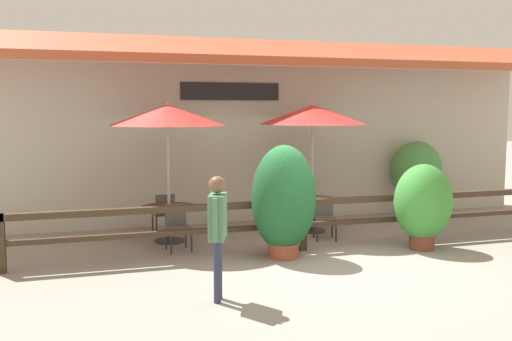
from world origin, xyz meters
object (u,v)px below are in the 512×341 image
Objects in this scene: dining_table_near at (169,213)px; patio_umbrella_middle at (313,115)px; patio_umbrella_near at (167,115)px; chair_near_wallside at (164,212)px; chair_near_streetside at (177,225)px; potted_plant_tall_tropical at (417,170)px; chair_middle_wallside at (298,204)px; pedestrian at (218,221)px; potted_plant_entrance_palm at (284,200)px; potted_plant_broad_leaf at (423,204)px; dining_table_middle at (312,205)px; chair_middle_streetside at (324,216)px.

dining_table_near is 0.39× the size of patio_umbrella_middle.
patio_umbrella_near is 3.21× the size of chair_near_wallside.
potted_plant_tall_tropical is (6.19, 1.84, 0.65)m from chair_near_streetside.
pedestrian reaches higher than chair_middle_wallside.
potted_plant_entrance_palm is at bearing 66.98° from chair_middle_wallside.
chair_near_wallside is 5.19m from potted_plant_broad_leaf.
chair_near_streetside is at bearing -164.64° from dining_table_middle.
chair_middle_wallside is (3.03, 0.85, -2.01)m from patio_umbrella_near.
potted_plant_broad_leaf reaches higher than chair_near_wallside.
patio_umbrella_middle is (3.01, 0.83, 2.01)m from chair_near_streetside.
chair_middle_streetside reaches higher than dining_table_near.
chair_near_wallside is 0.31× the size of patio_umbrella_middle.
chair_near_streetside is at bearing -165.93° from chair_middle_streetside.
chair_middle_wallside is 5.42m from pedestrian.
chair_near_streetside is at bearing 21.47° from pedestrian.
dining_table_middle is at bearing 1.74° from patio_umbrella_near.
chair_near_wallside is at bearing 90.12° from dining_table_near.
patio_umbrella_middle is 2.15m from chair_middle_wallside.
chair_near_streetside is at bearing 148.33° from potted_plant_entrance_palm.
patio_umbrella_near is 1.50× the size of potted_plant_tall_tropical.
potted_plant_tall_tropical is 1.06× the size of pedestrian.
potted_plant_entrance_palm is (1.75, -1.78, -1.46)m from patio_umbrella_near.
chair_middle_streetside reaches higher than dining_table_middle.
chair_near_wallside is at bearing 148.66° from potted_plant_broad_leaf.
dining_table_near and dining_table_middle have the same top height.
dining_table_middle is 0.77m from chair_middle_streetside.
chair_near_streetside is at bearing -86.40° from dining_table_near.
patio_umbrella_middle is 2.96m from potted_plant_broad_leaf.
chair_near_wallside reaches higher than dining_table_middle.
chair_middle_wallside is 0.53× the size of potted_plant_broad_leaf.
chair_middle_wallside is at bearing 102.06° from chair_middle_streetside.
patio_umbrella_near is 2.14m from chair_near_streetside.
potted_plant_entrance_palm is 5.34m from potted_plant_tall_tropical.
potted_plant_broad_leaf is at bearing -23.91° from dining_table_near.
patio_umbrella_middle is at bearing -17.88° from pedestrian.
chair_middle_streetside is 0.43× the size of potted_plant_entrance_palm.
potted_plant_entrance_palm reaches higher than potted_plant_tall_tropical.
chair_near_wallside is 3.11m from potted_plant_entrance_palm.
potted_plant_tall_tropical reaches higher than chair_middle_streetside.
potted_plant_entrance_palm is 1.09× the size of potted_plant_tall_tropical.
chair_near_streetside is 0.47× the size of potted_plant_tall_tropical.
potted_plant_broad_leaf is (4.38, -1.23, 0.38)m from chair_near_streetside.
chair_middle_streetside is (-0.04, -0.76, -0.09)m from dining_table_middle.
chair_near_streetside and chair_middle_wallside have the same top height.
potted_plant_broad_leaf is (1.41, -1.29, 0.38)m from chair_middle_streetside.
patio_umbrella_near is 3.21× the size of chair_middle_wallside.
chair_middle_wallside is (0.02, 1.52, 0.00)m from chair_middle_streetside.
chair_middle_wallside is at bearing 91.66° from dining_table_middle.
patio_umbrella_middle reaches higher than chair_near_streetside.
pedestrian reaches higher than chair_near_wallside.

